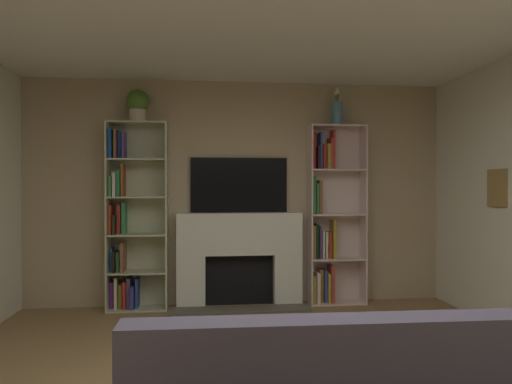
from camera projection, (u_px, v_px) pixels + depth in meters
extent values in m
cube|color=tan|center=(239.00, 193.00, 5.83)|extent=(5.14, 0.06, 2.68)
cube|color=olive|center=(497.00, 188.00, 4.80)|extent=(0.03, 0.30, 0.38)
cube|color=#6880A1|center=(496.00, 188.00, 4.79)|extent=(0.01, 0.24, 0.32)
cube|color=white|center=(191.00, 281.00, 5.63)|extent=(0.33, 0.23, 0.61)
cube|color=white|center=(287.00, 279.00, 5.76)|extent=(0.33, 0.23, 0.61)
cube|color=white|center=(240.00, 234.00, 5.69)|extent=(1.48, 0.23, 0.50)
cube|color=black|center=(239.00, 279.00, 5.77)|extent=(0.81, 0.08, 0.61)
cube|color=#575547|center=(241.00, 310.00, 5.43)|extent=(1.58, 0.30, 0.03)
cube|color=black|center=(239.00, 185.00, 5.77)|extent=(1.16, 0.06, 0.65)
cube|color=beige|center=(108.00, 216.00, 5.47)|extent=(0.02, 0.32, 2.15)
cube|color=beige|center=(167.00, 216.00, 5.55)|extent=(0.02, 0.32, 2.15)
cube|color=beige|center=(139.00, 215.00, 5.66)|extent=(0.68, 0.02, 2.15)
cube|color=beige|center=(138.00, 308.00, 5.52)|extent=(0.64, 0.32, 0.02)
cube|color=#62247C|center=(113.00, 294.00, 5.54)|extent=(0.04, 0.18, 0.30)
cube|color=beige|center=(117.00, 292.00, 5.52)|extent=(0.03, 0.23, 0.35)
cube|color=olive|center=(121.00, 295.00, 5.55)|extent=(0.04, 0.19, 0.27)
cube|color=red|center=(126.00, 294.00, 5.52)|extent=(0.03, 0.25, 0.31)
cube|color=#4E3A68|center=(130.00, 292.00, 5.54)|extent=(0.04, 0.23, 0.35)
cube|color=#343A97|center=(133.00, 296.00, 5.53)|extent=(0.04, 0.26, 0.26)
cube|color=#2E498F|center=(138.00, 292.00, 5.56)|extent=(0.03, 0.21, 0.34)
cube|color=beige|center=(138.00, 272.00, 5.52)|extent=(0.64, 0.32, 0.02)
cube|color=#254E8E|center=(112.00, 259.00, 5.54)|extent=(0.03, 0.18, 0.27)
cube|color=black|center=(115.00, 261.00, 5.50)|extent=(0.02, 0.25, 0.24)
cube|color=#326A39|center=(119.00, 261.00, 5.52)|extent=(0.03, 0.22, 0.23)
cube|color=brown|center=(123.00, 257.00, 5.51)|extent=(0.04, 0.27, 0.34)
cube|color=beige|center=(138.00, 235.00, 5.51)|extent=(0.64, 0.32, 0.02)
cube|color=#B83A1D|center=(111.00, 219.00, 5.50)|extent=(0.03, 0.23, 0.33)
cube|color=black|center=(115.00, 224.00, 5.51)|extent=(0.04, 0.24, 0.22)
cube|color=#A32F27|center=(120.00, 219.00, 5.54)|extent=(0.04, 0.18, 0.33)
cube|color=#367E4E|center=(124.00, 218.00, 5.54)|extent=(0.04, 0.20, 0.36)
cube|color=beige|center=(138.00, 197.00, 5.51)|extent=(0.64, 0.32, 0.02)
cube|color=#397E3D|center=(111.00, 186.00, 5.49)|extent=(0.03, 0.26, 0.24)
cube|color=beige|center=(116.00, 185.00, 5.49)|extent=(0.04, 0.26, 0.27)
cube|color=#227E46|center=(120.00, 183.00, 5.51)|extent=(0.03, 0.24, 0.30)
cube|color=brown|center=(123.00, 181.00, 5.52)|extent=(0.03, 0.22, 0.36)
cube|color=beige|center=(138.00, 160.00, 5.50)|extent=(0.64, 0.32, 0.02)
cube|color=#17479B|center=(111.00, 144.00, 5.48)|extent=(0.04, 0.27, 0.33)
cube|color=#965530|center=(116.00, 145.00, 5.51)|extent=(0.03, 0.22, 0.33)
cube|color=navy|center=(121.00, 145.00, 5.53)|extent=(0.04, 0.18, 0.32)
cube|color=#503A7B|center=(124.00, 145.00, 5.51)|extent=(0.03, 0.23, 0.32)
cube|color=beige|center=(137.00, 123.00, 5.50)|extent=(0.64, 0.32, 0.02)
cube|color=silver|center=(310.00, 215.00, 5.76)|extent=(0.02, 0.27, 2.15)
cube|color=silver|center=(363.00, 214.00, 5.84)|extent=(0.02, 0.27, 2.15)
cube|color=silver|center=(334.00, 214.00, 5.93)|extent=(0.68, 0.02, 2.15)
cube|color=silver|center=(337.00, 302.00, 5.81)|extent=(0.64, 0.27, 0.02)
cube|color=olive|center=(313.00, 289.00, 5.78)|extent=(0.04, 0.22, 0.33)
cube|color=beige|center=(317.00, 287.00, 5.79)|extent=(0.04, 0.22, 0.36)
cube|color=#A17224|center=(320.00, 285.00, 5.83)|extent=(0.04, 0.16, 0.39)
cube|color=#304592|center=(324.00, 286.00, 5.81)|extent=(0.03, 0.20, 0.39)
cube|color=#A78830|center=(328.00, 287.00, 5.80)|extent=(0.03, 0.22, 0.36)
cube|color=#A93A2E|center=(331.00, 283.00, 5.81)|extent=(0.04, 0.22, 0.45)
cube|color=silver|center=(337.00, 259.00, 5.80)|extent=(0.64, 0.27, 0.02)
cube|color=brown|center=(313.00, 242.00, 5.79)|extent=(0.04, 0.20, 0.40)
cube|color=black|center=(316.00, 241.00, 5.80)|extent=(0.04, 0.18, 0.41)
cube|color=#62387B|center=(319.00, 242.00, 5.81)|extent=(0.02, 0.17, 0.39)
cube|color=beige|center=(322.00, 244.00, 5.81)|extent=(0.02, 0.19, 0.34)
cube|color=beige|center=(325.00, 245.00, 5.82)|extent=(0.03, 0.17, 0.32)
cube|color=#AC311A|center=(329.00, 245.00, 5.83)|extent=(0.04, 0.16, 0.32)
cube|color=olive|center=(333.00, 239.00, 5.81)|extent=(0.04, 0.20, 0.46)
cube|color=silver|center=(337.00, 214.00, 5.80)|extent=(0.64, 0.27, 0.02)
cube|color=#367941|center=(313.00, 195.00, 5.79)|extent=(0.04, 0.19, 0.45)
cube|color=#36763A|center=(316.00, 199.00, 5.78)|extent=(0.02, 0.21, 0.37)
cube|color=#975C39|center=(320.00, 197.00, 5.82)|extent=(0.04, 0.15, 0.40)
cube|color=silver|center=(337.00, 170.00, 5.79)|extent=(0.64, 0.27, 0.02)
cube|color=#B52526|center=(313.00, 151.00, 5.79)|extent=(0.04, 0.17, 0.45)
cube|color=black|center=(318.00, 158.00, 5.77)|extent=(0.03, 0.23, 0.28)
cube|color=#2A4688|center=(320.00, 151.00, 5.79)|extent=(0.02, 0.19, 0.44)
cube|color=#A72621|center=(323.00, 157.00, 5.80)|extent=(0.04, 0.19, 0.30)
cube|color=olive|center=(327.00, 157.00, 5.79)|extent=(0.04, 0.22, 0.30)
cube|color=#B4382E|center=(330.00, 154.00, 5.80)|extent=(0.03, 0.20, 0.37)
cube|color=#AF2A25|center=(332.00, 150.00, 5.81)|extent=(0.02, 0.18, 0.47)
cube|color=silver|center=(337.00, 126.00, 5.79)|extent=(0.64, 0.27, 0.02)
cylinder|color=beige|center=(138.00, 116.00, 5.51)|extent=(0.19, 0.19, 0.15)
sphere|color=#457127|center=(138.00, 101.00, 5.51)|extent=(0.26, 0.26, 0.26)
cylinder|color=teal|center=(337.00, 114.00, 5.77)|extent=(0.13, 0.13, 0.28)
cylinder|color=#4C7F3F|center=(336.00, 98.00, 5.79)|extent=(0.01, 0.01, 0.11)
sphere|color=white|center=(336.00, 93.00, 5.79)|extent=(0.05, 0.05, 0.05)
cylinder|color=#4C7F3F|center=(337.00, 97.00, 5.74)|extent=(0.01, 0.01, 0.11)
sphere|color=white|center=(337.00, 92.00, 5.74)|extent=(0.06, 0.06, 0.06)
cylinder|color=#4C7F3F|center=(338.00, 97.00, 5.76)|extent=(0.01, 0.01, 0.12)
sphere|color=white|center=(338.00, 92.00, 5.76)|extent=(0.04, 0.04, 0.04)
cylinder|color=#4C7F3F|center=(337.00, 96.00, 5.77)|extent=(0.01, 0.01, 0.16)
sphere|color=white|center=(337.00, 89.00, 5.77)|extent=(0.04, 0.04, 0.04)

